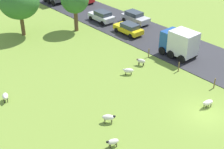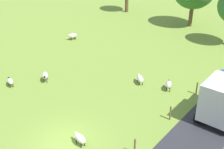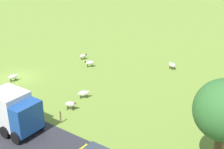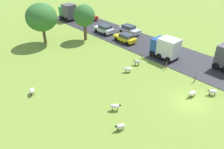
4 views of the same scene
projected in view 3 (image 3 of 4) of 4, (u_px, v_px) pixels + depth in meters
The scene contains 10 objects.
ground_plane at pixel (19, 77), 33.31m from camera, with size 160.00×160.00×0.00m, color olive.
sheep_0 at pixel (13, 77), 32.08m from camera, with size 1.18×0.72×0.75m.
sheep_1 at pixel (172, 65), 35.37m from camera, with size 0.87×1.10×0.80m.
sheep_3 at pixel (83, 56), 38.61m from camera, with size 1.07×0.74×0.71m.
sheep_4 at pixel (84, 93), 28.37m from camera, with size 1.13×1.09×0.74m.
sheep_5 at pixel (70, 104), 26.18m from camera, with size 0.86×1.09×0.80m.
sheep_6 at pixel (90, 63), 36.05m from camera, with size 1.11×1.08×0.80m.
fence_post_2 at pixel (25, 102), 26.49m from camera, with size 0.12×0.12×1.14m, color brown.
fence_post_3 at pixel (60, 117), 24.13m from camera, with size 0.12×0.12×1.10m, color brown.
truck_2 at pixel (14, 111), 22.64m from camera, with size 2.61×4.07×3.21m.
Camera 3 is at (18.86, 26.37, 13.15)m, focal length 46.73 mm.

